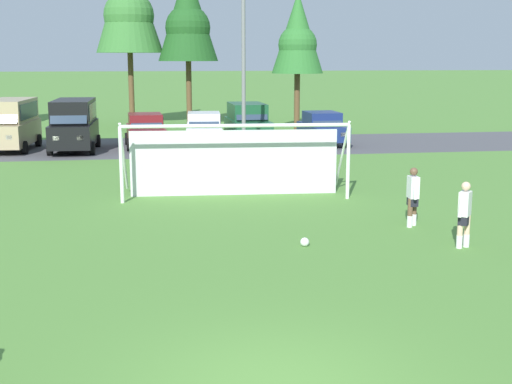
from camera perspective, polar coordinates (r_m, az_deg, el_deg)
The scene contains 16 objects.
ground_plane at distance 24.55m, azimuth -4.72°, elevation 0.14°, with size 400.00×400.00×0.00m, color #518438.
parking_lot_strip at distance 36.64m, azimuth -6.11°, elevation 3.72°, with size 52.00×8.40×0.01m, color #4C4C51.
soccer_ball at distance 17.33m, azimuth 4.00°, elevation -4.09°, with size 0.22×0.22×0.22m.
soccer_goal at distance 23.26m, azimuth -1.74°, elevation 2.79°, with size 7.52×2.37×2.57m.
player_striker_near at distance 17.75m, azimuth 16.62°, elevation -1.79°, with size 0.59×0.57×1.64m.
player_defender_far at distance 19.62m, azimuth 12.65°, elevation -0.40°, with size 0.34×0.73×1.64m.
parked_car_slot_far_left at distance 36.88m, azimuth -19.37°, elevation 5.30°, with size 2.46×4.93×2.52m.
parked_car_slot_left at distance 35.68m, azimuth -14.60°, elevation 5.40°, with size 2.27×4.84×2.52m.
parked_car_slot_center_left at distance 36.43m, azimuth -8.98°, elevation 4.99°, with size 2.24×4.30×1.72m.
parked_car_slot_center at distance 36.85m, azimuth -4.26°, elevation 5.16°, with size 2.27×4.32×1.72m.
parked_car_slot_center_right at distance 37.37m, azimuth -0.69°, elevation 5.64°, with size 2.23×4.65×2.16m.
parked_car_slot_right at distance 37.34m, azimuth 5.43°, elevation 5.22°, with size 2.14×4.25×1.72m.
tree_mid_left at distance 47.67m, azimuth -10.36°, elevation 14.90°, with size 4.36×4.36×11.61m.
tree_center_back at distance 46.52m, azimuth -5.59°, elevation 14.03°, with size 3.88×3.88×10.33m.
tree_mid_right at distance 44.41m, azimuth 3.42°, elevation 12.61°, with size 3.21×3.21×8.55m.
street_lamp at distance 31.84m, azimuth -0.73°, elevation 10.53°, with size 2.00×0.32×8.41m.
Camera 1 is at (-1.67, -9.06, 4.62)m, focal length 49.08 mm.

